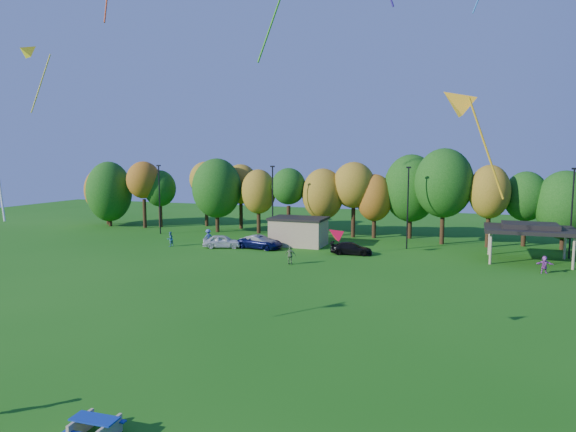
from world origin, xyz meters
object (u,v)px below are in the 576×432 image
(car_a, at_px, (222,241))
(car_b, at_px, (259,242))
(picnic_table, at_px, (95,426))
(car_c, at_px, (260,242))
(car_d, at_px, (351,248))

(car_a, relative_size, car_b, 0.98)
(car_a, bearing_deg, picnic_table, -178.46)
(car_a, xyz_separation_m, car_c, (4.20, 1.00, -0.03))
(car_c, bearing_deg, picnic_table, -159.09)
(car_c, xyz_separation_m, car_d, (10.26, 0.11, -0.07))
(picnic_table, height_order, car_b, car_b)
(picnic_table, xyz_separation_m, car_b, (-9.65, 37.53, 0.29))
(picnic_table, xyz_separation_m, car_a, (-13.71, 36.57, 0.30))
(car_d, bearing_deg, picnic_table, 172.60)
(car_a, bearing_deg, car_d, -104.62)
(car_c, height_order, car_d, car_c)
(picnic_table, bearing_deg, car_d, 85.83)
(car_a, xyz_separation_m, car_b, (4.05, 0.96, -0.01))
(picnic_table, bearing_deg, car_b, 101.41)
(car_b, xyz_separation_m, car_c, (0.15, 0.03, -0.02))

